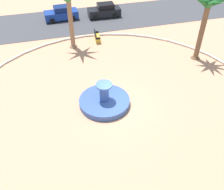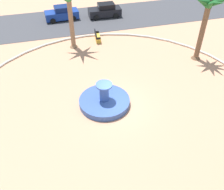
# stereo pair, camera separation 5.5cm
# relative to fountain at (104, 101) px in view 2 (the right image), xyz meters

# --- Properties ---
(ground_plane) EXTENTS (80.00, 80.00, 0.00)m
(ground_plane) POSITION_rel_fountain_xyz_m (0.73, -0.42, -0.29)
(ground_plane) COLOR tan
(plaza_curb) EXTENTS (23.66, 23.66, 0.20)m
(plaza_curb) POSITION_rel_fountain_xyz_m (0.73, -0.42, -0.19)
(plaza_curb) COLOR silver
(plaza_curb) RESTS_ON ground
(street_asphalt) EXTENTS (48.00, 8.00, 0.03)m
(street_asphalt) POSITION_rel_fountain_xyz_m (0.73, 15.81, -0.27)
(street_asphalt) COLOR #424247
(street_asphalt) RESTS_ON ground
(fountain) EXTENTS (3.81, 3.81, 1.87)m
(fountain) POSITION_rel_fountain_xyz_m (0.00, 0.00, 0.00)
(fountain) COLOR #38569E
(fountain) RESTS_ON ground
(palm_tree_by_curb) EXTENTS (3.72, 3.67, 6.07)m
(palm_tree_by_curb) POSITION_rel_fountain_xyz_m (-0.93, 9.38, 4.27)
(palm_tree_by_curb) COLOR #8E6B4C
(palm_tree_by_curb) RESTS_ON ground
(palm_tree_mid_plaza) EXTENTS (3.33, 3.27, 6.09)m
(palm_tree_mid_plaza) POSITION_rel_fountain_xyz_m (10.03, 4.08, 4.35)
(palm_tree_mid_plaza) COLOR brown
(palm_tree_mid_plaza) RESTS_ON ground
(bench_west) EXTENTS (0.65, 1.64, 1.00)m
(bench_west) POSITION_rel_fountain_xyz_m (1.72, 10.10, 0.06)
(bench_west) COLOR gold
(bench_west) RESTS_ON ground
(parked_car_leftmost) EXTENTS (4.07, 2.06, 1.67)m
(parked_car_leftmost) POSITION_rel_fountain_xyz_m (-1.26, 16.61, 0.49)
(parked_car_leftmost) COLOR navy
(parked_car_leftmost) RESTS_ON ground
(parked_car_second) EXTENTS (4.03, 1.98, 1.67)m
(parked_car_second) POSITION_rel_fountain_xyz_m (4.03, 16.10, 0.49)
(parked_car_second) COLOR black
(parked_car_second) RESTS_ON ground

